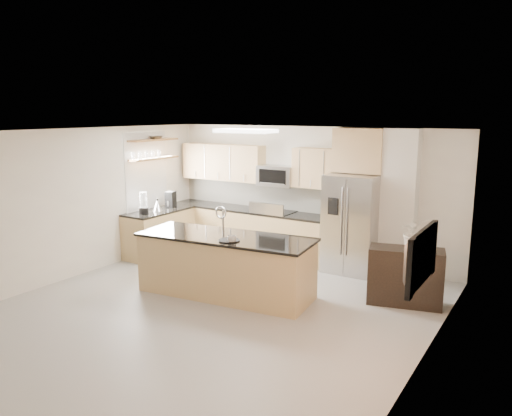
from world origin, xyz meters
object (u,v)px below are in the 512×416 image
Objects in this scene: credenza at (405,277)px; bowl at (156,137)px; cup at (232,239)px; blender at (144,204)px; island at (226,265)px; kettle at (157,205)px; microwave at (277,176)px; coffee_maker at (170,200)px; range at (274,234)px; flower_vase at (415,225)px; refrigerator at (352,224)px; platter at (229,240)px; television at (412,256)px.

bowl is at bearing 162.97° from credenza.
blender reaches higher than cup.
credenza is (2.53, 1.10, -0.05)m from island.
kettle is (-2.75, 1.36, 0.01)m from cup.
island is at bearing -16.71° from blender.
microwave is 2.80m from cup.
kettle is at bearing -51.19° from bowl.
blender is at bearing -88.57° from coffee_maker.
coffee_maker is at bearing -162.13° from range.
credenza is 2.68m from cup.
flower_vase is (0.09, 0.05, 0.80)m from credenza.
microwave is 2.31m from coffee_maker.
refrigerator is 0.62× the size of island.
island is (-1.25, -2.18, -0.40)m from refrigerator.
credenza is 4.25× the size of kettle.
refrigerator is 2.62m from platter.
bowl reaches higher than blender.
bowl reaches higher than television.
range is 2.62m from blender.
flower_vase is at bearing 4.52° from blender.
credenza is at bearing 32.00° from cup.
island reaches higher than blender.
microwave is 5.67× the size of cup.
platter is at bearing -19.90° from blender.
cup is at bearing -110.82° from refrigerator.
microwave is 2.46m from kettle.
kettle is (-2.43, 1.08, 0.55)m from island.
island is 2.71m from kettle.
flower_vase is at bearing -19.55° from range.
blender reaches higher than coffee_maker.
platter is at bearing -76.13° from microwave.
credenza is 5.09m from coffee_maker.
island reaches higher than credenza.
bowl is at bearing -156.26° from microwave.
refrigerator is 3.81m from coffee_maker.
refrigerator is 2.42× the size of flower_vase.
range is at bearing 104.54° from platter.
platter is (0.64, -2.58, -0.65)m from microwave.
coffee_maker is 5.14m from flower_vase.
island is (0.41, -2.35, -1.14)m from microwave.
microwave is at bearing 103.87° from platter.
cup is at bearing 77.61° from television.
credenza is at bearing 17.04° from island.
kettle reaches higher than platter.
coffee_maker is at bearing 146.96° from cup.
television reaches higher than coffee_maker.
coffee_maker is at bearing 66.43° from television.
blender reaches higher than range.
range is 2.59m from platter.
platter is 2.77m from flower_vase.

